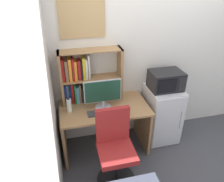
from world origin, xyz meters
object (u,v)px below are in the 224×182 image
Objects in this scene: hutch_bookshelf at (82,77)px; desk_chair at (115,152)px; keyboard at (102,113)px; computer_mouse at (122,110)px; mini_fridge at (161,114)px; monitor at (103,94)px; microwave at (166,80)px; wall_corkboard at (82,18)px; water_bottle at (69,105)px.

desk_chair is (0.27, -0.79, -0.66)m from hutch_bookshelf.
keyboard is 4.34× the size of computer_mouse.
mini_fridge reaches higher than keyboard.
hutch_bookshelf is at bearing 132.71° from monitor.
mini_fridge is 0.57m from microwave.
monitor is 0.86× the size of wall_corkboard.
wall_corkboard is (-0.40, 0.48, 1.10)m from computer_mouse.
monitor is 5.66× the size of computer_mouse.
wall_corkboard is (-0.20, 0.88, 1.41)m from desk_chair.
mini_fridge is (1.17, -0.18, -0.67)m from hutch_bookshelf.
microwave is (0.93, 0.08, 0.04)m from monitor.
mini_fridge is at bearing -90.22° from microwave.
desk_chair is at bearing -80.36° from keyboard.
microwave is (1.37, 0.07, 0.17)m from water_bottle.
microwave is at bearing -8.40° from hutch_bookshelf.
hutch_bookshelf is at bearing 171.46° from mini_fridge.
keyboard is at bearing -107.06° from monitor.
microwave is at bearing -13.35° from wall_corkboard.
water_bottle is (-0.41, 0.14, 0.09)m from keyboard.
microwave reaches higher than keyboard.
computer_mouse is at bearing -162.88° from mini_fridge.
keyboard is 0.52m from desk_chair.
water_bottle is at bearing -177.02° from microwave.
water_bottle is (-0.67, 0.15, 0.08)m from computer_mouse.
monitor is 2.34× the size of water_bottle.
keyboard is at bearing 177.57° from computer_mouse.
monitor reaches higher than computer_mouse.
mini_fridge is (0.97, 0.21, -0.31)m from keyboard.
mini_fridge is at bearing 17.12° from computer_mouse.
hutch_bookshelf reaches higher than keyboard.
hutch_bookshelf is 0.38m from monitor.
monitor is 0.75m from desk_chair.
computer_mouse is at bearing -50.36° from wall_corkboard.
desk_chair is at bearing -49.10° from water_bottle.
microwave is (0.00, 0.00, 0.57)m from mini_fridge.
keyboard is at bearing -62.59° from hutch_bookshelf.
hutch_bookshelf is at bearing 139.73° from computer_mouse.
hutch_bookshelf reaches higher than microwave.
computer_mouse reaches higher than keyboard.
hutch_bookshelf is 0.42m from water_bottle.
keyboard is 0.66× the size of wall_corkboard.
hutch_bookshelf reaches higher than mini_fridge.
desk_chair is (0.03, -0.54, -0.52)m from monitor.
hutch_bookshelf is at bearing -125.57° from wall_corkboard.
desk_chair is 1.68m from wall_corkboard.
monitor reaches higher than mini_fridge.
monitor is 0.34m from computer_mouse.
water_bottle is at bearing -130.49° from hutch_bookshelf.
desk_chair reaches higher than keyboard.
microwave is at bearing 12.14° from keyboard.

